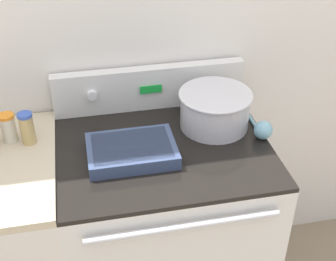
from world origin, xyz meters
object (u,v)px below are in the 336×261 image
at_px(casserole_dish, 132,150).
at_px(mixing_bowl, 215,108).
at_px(spice_jar_orange_cap, 8,128).
at_px(spice_jar_blue_cap, 27,128).
at_px(ladle, 261,129).

bearing_deg(casserole_dish, mixing_bowl, 21.50).
xyz_separation_m(casserole_dish, spice_jar_orange_cap, (-0.43, 0.17, 0.04)).
height_order(spice_jar_blue_cap, spice_jar_orange_cap, spice_jar_blue_cap).
xyz_separation_m(ladle, spice_jar_blue_cap, (-0.87, 0.12, 0.04)).
bearing_deg(ladle, mixing_bowl, 146.46).
distance_m(casserole_dish, ladle, 0.51).
bearing_deg(spice_jar_orange_cap, ladle, -8.60).
relative_size(ladle, spice_jar_blue_cap, 2.46).
height_order(mixing_bowl, spice_jar_blue_cap, mixing_bowl).
bearing_deg(spice_jar_orange_cap, casserole_dish, -21.93).
relative_size(mixing_bowl, spice_jar_blue_cap, 2.30).
height_order(mixing_bowl, ladle, mixing_bowl).
relative_size(casserole_dish, ladle, 1.03).
distance_m(casserole_dish, spice_jar_orange_cap, 0.47).
height_order(ladle, spice_jar_orange_cap, spice_jar_orange_cap).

